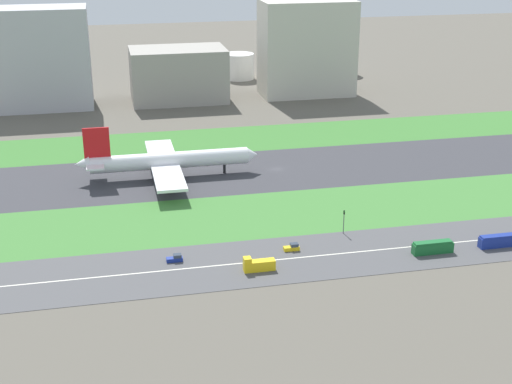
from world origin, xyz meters
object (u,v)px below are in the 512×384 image
Objects in this scene: bus_0 at (499,241)px; office_tower at (307,48)px; fuel_tank_centre at (290,63)px; airliner at (165,161)px; fuel_tank_west at (239,66)px; fuel_tank_east at (341,62)px; bus_1 at (433,247)px; terminal_building at (38,58)px; traffic_light at (344,220)px; truck_0 at (258,265)px; hangar_building at (178,75)px; car_3 at (175,258)px; car_4 at (292,247)px.

office_tower reaches higher than bus_0.
fuel_tank_centre is (1.46, 237.00, 5.79)m from bus_0.
airliner is 116.41m from bus_0.
fuel_tank_east is (61.34, 0.00, -0.25)m from fuel_tank_west.
airliner is 5.60× the size of bus_1.
office_tower reaches higher than fuel_tank_centre.
traffic_light is at bearing -61.21° from terminal_building.
traffic_light is (29.64, 17.99, 2.62)m from truck_0.
fuel_tank_east is (100.98, 45.00, -6.22)m from hangar_building.
car_3 is at bearing -112.02° from fuel_tank_centre.
office_tower is (55.79, 182.00, 23.13)m from car_4.
hangar_building is 0.98× the size of office_tower.
terminal_building reaches higher than car_4.
traffic_light is (46.41, -60.01, -1.94)m from airliner.
fuel_tank_west is at bearing 180.00° from fuel_tank_east.
bus_1 is 237.22m from fuel_tank_west.
fuel_tank_west reaches higher than bus_1.
traffic_light is at bearing -102.34° from office_tower.
office_tower reaches higher than car_3.
traffic_light is at bearing -24.27° from bus_0.
car_4 is 0.25× the size of fuel_tank_east.
office_tower is at bearing -109.43° from truck_0.
bus_1 is at bearing -58.98° from terminal_building.
fuel_tank_west is (40.70, 237.00, 5.54)m from truck_0.
car_4 is at bearing -140.00° from truck_0.
bus_0 is (86.31, -78.00, -4.41)m from airliner.
bus_0 is at bearing -83.06° from fuel_tank_west.
fuel_tank_east is at bearing 24.02° from hangar_building.
truck_0 reaches higher than bus_1.
truck_0 is 1.91× the size of car_3.
traffic_light is at bearing 24.28° from car_4.
truck_0 is 23.11m from car_3.
bus_1 is 194.14m from office_tower.
bus_0 is 0.25× the size of hangar_building.
truck_0 reaches higher than car_3.
bus_1 is at bearing -49.66° from airliner.
car_3 is 0.09× the size of terminal_building.
office_tower is at bearing -94.19° from fuel_tank_centre.
car_3 is at bearing -93.41° from airliner.
fuel_tank_west reaches higher than fuel_tank_east.
office_tower is (-1.83, 192.00, 22.23)m from bus_0.
hangar_building reaches higher than fuel_tank_east.
fuel_tank_centre is (59.09, 227.00, 6.69)m from car_4.
office_tower reaches higher than traffic_light.
traffic_light is at bearing -42.21° from bus_1.
airliner is 198.48m from fuel_tank_east.
car_4 is 0.38× the size of bus_1.
traffic_light is at bearing 9.00° from car_3.
traffic_light reaches higher than bus_1.
bus_0 is at bearing -180.00° from truck_0.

